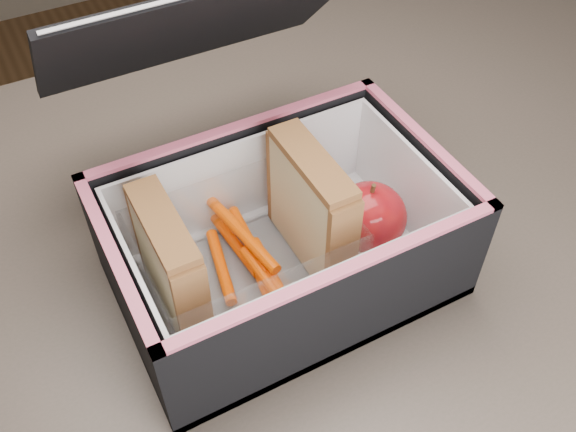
% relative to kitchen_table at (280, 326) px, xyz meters
% --- Properties ---
extents(kitchen_table, '(1.20, 0.80, 0.75)m').
position_rel_kitchen_table_xyz_m(kitchen_table, '(0.00, 0.00, 0.00)').
color(kitchen_table, brown).
rests_on(kitchen_table, ground).
extents(lunch_bag, '(0.27, 0.31, 0.23)m').
position_rel_kitchen_table_xyz_m(lunch_bag, '(-0.00, -0.00, 0.15)').
color(lunch_bag, black).
rests_on(lunch_bag, kitchen_table).
extents(plastic_tub, '(0.17, 0.12, 0.07)m').
position_rel_kitchen_table_xyz_m(plastic_tub, '(-0.03, -0.00, 0.14)').
color(plastic_tub, white).
rests_on(plastic_tub, lunch_bag).
extents(sandwich_left, '(0.03, 0.09, 0.10)m').
position_rel_kitchen_table_xyz_m(sandwich_left, '(-0.09, -0.00, 0.16)').
color(sandwich_left, beige).
rests_on(sandwich_left, plastic_tub).
extents(sandwich_right, '(0.03, 0.10, 0.11)m').
position_rel_kitchen_table_xyz_m(sandwich_right, '(0.03, -0.00, 0.16)').
color(sandwich_right, beige).
rests_on(sandwich_right, plastic_tub).
extents(carrot_sticks, '(0.05, 0.14, 0.03)m').
position_rel_kitchen_table_xyz_m(carrot_sticks, '(-0.03, 0.00, 0.12)').
color(carrot_sticks, '#FF5900').
rests_on(carrot_sticks, plastic_tub).
extents(paper_napkin, '(0.09, 0.09, 0.01)m').
position_rel_kitchen_table_xyz_m(paper_napkin, '(0.07, -0.01, 0.11)').
color(paper_napkin, white).
rests_on(paper_napkin, lunch_bag).
extents(red_apple, '(0.08, 0.08, 0.07)m').
position_rel_kitchen_table_xyz_m(red_apple, '(0.08, -0.02, 0.14)').
color(red_apple, maroon).
rests_on(red_apple, paper_napkin).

